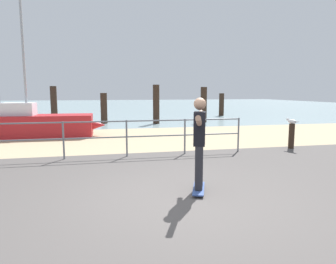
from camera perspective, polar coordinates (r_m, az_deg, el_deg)
ground_plane at (r=4.50m, az=6.04°, el=-16.63°), size 24.00×10.00×0.04m
beach_strip at (r=12.10m, az=-6.02°, el=-1.17°), size 24.00×6.00×0.04m
sea_surface at (r=39.95m, az=-10.57°, el=4.87°), size 72.00×50.00×0.04m
railing_fence at (r=8.62m, az=-19.04°, el=-0.42°), size 10.20×0.05×1.05m
sailboat at (r=13.25m, az=-22.86°, el=1.32°), size 4.97×1.49×5.39m
skateboard at (r=5.71m, az=5.77°, el=-10.53°), size 0.47×0.82×0.08m
skateboarder at (r=5.49m, az=5.91°, el=-1.07°), size 0.59×1.39×1.65m
bollard_short at (r=10.54m, az=22.12°, el=-0.77°), size 0.18×0.18×0.81m
seagull at (r=10.49m, az=22.18°, el=1.85°), size 0.21×0.48×0.18m
groyne_post_1 at (r=19.39m, az=-20.59°, el=4.88°), size 0.38×0.38×2.15m
groyne_post_2 at (r=17.74m, az=-11.92°, el=4.34°), size 0.37×0.37×1.75m
groyne_post_3 at (r=17.27m, az=-2.23°, el=5.18°), size 0.37×0.37×2.21m
groyne_post_4 at (r=18.20m, az=6.69°, el=5.08°), size 0.37×0.37×2.09m
groyne_post_5 at (r=23.25m, az=9.98°, el=5.07°), size 0.37×0.37×1.69m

